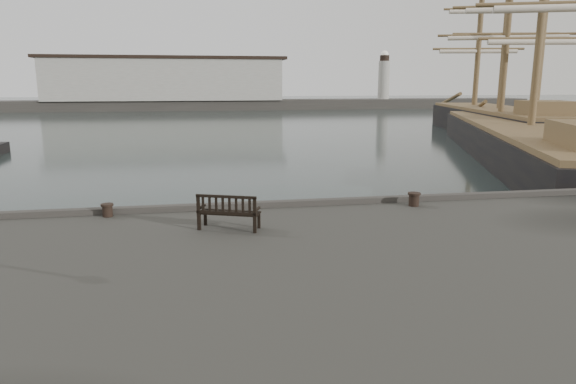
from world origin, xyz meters
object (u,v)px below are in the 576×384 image
bench (229,218)px  bollard_left (107,210)px  tall_ship_main (529,150)px  tall_ship_far (498,128)px  bollard_right (414,199)px

bench → bollard_left: size_ratio=4.52×
tall_ship_main → tall_ship_far: tall_ship_main is taller
bench → tall_ship_far: tall_ship_far is taller
bench → bollard_right: 6.24m
tall_ship_main → bench: bearing=-118.3°
bollard_left → tall_ship_main: size_ratio=0.01×
bollard_left → tall_ship_main: bearing=34.0°
bollard_right → tall_ship_main: tall_ship_main is taller
bollard_right → bench: bearing=-164.6°
bench → tall_ship_main: 30.01m
bollard_left → bollard_right: bearing=-2.0°
bench → bollard_left: 3.98m
bollard_right → tall_ship_far: bearing=54.4°
bollard_left → bollard_right: size_ratio=0.89×
bollard_right → tall_ship_main: bearing=47.1°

